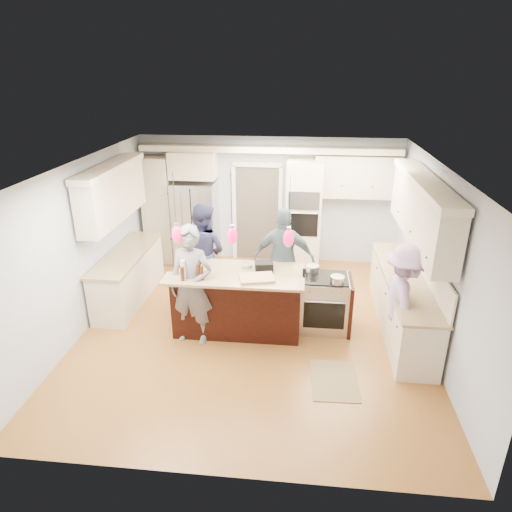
{
  "coord_description": "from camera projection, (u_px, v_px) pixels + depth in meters",
  "views": [
    {
      "loc": [
        0.73,
        -6.51,
        4.02
      ],
      "look_at": [
        0.0,
        0.35,
        1.15
      ],
      "focal_mm": 32.0,
      "sensor_mm": 36.0,
      "label": 1
    }
  ],
  "objects": [
    {
      "name": "ground_plane",
      "position": [
        254.0,
        328.0,
        7.59
      ],
      "size": [
        6.0,
        6.0,
        0.0
      ],
      "primitive_type": "plane",
      "color": "#AB722F",
      "rests_on": "ground"
    },
    {
      "name": "room_shell",
      "position": [
        254.0,
        224.0,
        6.89
      ],
      "size": [
        5.54,
        6.04,
        2.72
      ],
      "color": "#B2BCC6",
      "rests_on": "ground"
    },
    {
      "name": "refrigerator",
      "position": [
        196.0,
        223.0,
        9.82
      ],
      "size": [
        0.9,
        0.7,
        1.8
      ],
      "primitive_type": "cube",
      "color": "#B7B7BC",
      "rests_on": "ground"
    },
    {
      "name": "oven_column",
      "position": [
        303.0,
        215.0,
        9.52
      ],
      "size": [
        0.72,
        0.69,
        2.3
      ],
      "color": "beige",
      "rests_on": "ground"
    },
    {
      "name": "back_upper_cabinets",
      "position": [
        233.0,
        188.0,
        9.55
      ],
      "size": [
        5.3,
        0.61,
        2.54
      ],
      "color": "beige",
      "rests_on": "ground"
    },
    {
      "name": "right_counter_run",
      "position": [
        409.0,
        269.0,
        7.22
      ],
      "size": [
        0.64,
        3.1,
        2.51
      ],
      "color": "beige",
      "rests_on": "ground"
    },
    {
      "name": "left_cabinets",
      "position": [
        123.0,
        246.0,
        8.16
      ],
      "size": [
        0.64,
        2.3,
        2.51
      ],
      "color": "beige",
      "rests_on": "ground"
    },
    {
      "name": "kitchen_island",
      "position": [
        239.0,
        299.0,
        7.49
      ],
      "size": [
        2.1,
        1.46,
        1.12
      ],
      "color": "black",
      "rests_on": "ground"
    },
    {
      "name": "island_range",
      "position": [
        325.0,
        303.0,
        7.44
      ],
      "size": [
        0.82,
        0.71,
        0.92
      ],
      "color": "#B7B7BC",
      "rests_on": "ground"
    },
    {
      "name": "pendant_lights",
      "position": [
        232.0,
        236.0,
        6.45
      ],
      "size": [
        1.75,
        0.15,
        1.03
      ],
      "color": "black",
      "rests_on": "ground"
    },
    {
      "name": "person_bar_end",
      "position": [
        191.0,
        286.0,
        6.9
      ],
      "size": [
        0.77,
        0.57,
        1.9
      ],
      "primitive_type": "imported",
      "rotation": [
        0.0,
        0.0,
        -0.18
      ],
      "color": "slate",
      "rests_on": "ground"
    },
    {
      "name": "person_far_left",
      "position": [
        203.0,
        253.0,
        8.21
      ],
      "size": [
        1.06,
        0.94,
        1.83
      ],
      "primitive_type": "imported",
      "rotation": [
        0.0,
        0.0,
        2.82
      ],
      "color": "#282B4E",
      "rests_on": "ground"
    },
    {
      "name": "person_far_right",
      "position": [
        284.0,
        259.0,
        7.98
      ],
      "size": [
        1.09,
        0.5,
        1.82
      ],
      "primitive_type": "imported",
      "rotation": [
        0.0,
        0.0,
        3.09
      ],
      "color": "slate",
      "rests_on": "ground"
    },
    {
      "name": "person_range_side",
      "position": [
        404.0,
        301.0,
        6.64
      ],
      "size": [
        0.76,
        1.18,
        1.73
      ],
      "primitive_type": "imported",
      "rotation": [
        0.0,
        0.0,
        1.68
      ],
      "color": "#AC8BBB",
      "rests_on": "ground"
    },
    {
      "name": "floor_rug",
      "position": [
        334.0,
        380.0,
        6.32
      ],
      "size": [
        0.66,
        0.94,
        0.01
      ],
      "primitive_type": "cube",
      "rotation": [
        0.0,
        0.0,
        0.03
      ],
      "color": "olive",
      "rests_on": "ground"
    },
    {
      "name": "water_bottle",
      "position": [
        183.0,
        270.0,
        6.68
      ],
      "size": [
        0.09,
        0.09,
        0.29
      ],
      "primitive_type": "cylinder",
      "rotation": [
        0.0,
        0.0,
        -0.29
      ],
      "color": "silver",
      "rests_on": "kitchen_island"
    },
    {
      "name": "beer_bottle_a",
      "position": [
        202.0,
        273.0,
        6.68
      ],
      "size": [
        0.06,
        0.06,
        0.21
      ],
      "primitive_type": "cylinder",
      "rotation": [
        0.0,
        0.0,
        -0.19
      ],
      "color": "#481C0C",
      "rests_on": "kitchen_island"
    },
    {
      "name": "beer_bottle_b",
      "position": [
        182.0,
        274.0,
        6.64
      ],
      "size": [
        0.06,
        0.06,
        0.22
      ],
      "primitive_type": "cylinder",
      "rotation": [
        0.0,
        0.0,
        0.14
      ],
      "color": "#481C0C",
      "rests_on": "kitchen_island"
    },
    {
      "name": "beer_bottle_c",
      "position": [
        199.0,
        271.0,
        6.72
      ],
      "size": [
        0.06,
        0.06,
        0.22
      ],
      "primitive_type": "cylinder",
      "rotation": [
        0.0,
        0.0,
        -0.16
      ],
      "color": "#481C0C",
      "rests_on": "kitchen_island"
    },
    {
      "name": "drink_can",
      "position": [
        202.0,
        274.0,
        6.75
      ],
      "size": [
        0.07,
        0.07,
        0.11
      ],
      "primitive_type": "cylinder",
      "rotation": [
        0.0,
        0.0,
        0.27
      ],
      "color": "#B7B7BC",
      "rests_on": "kitchen_island"
    },
    {
      "name": "cutting_board",
      "position": [
        257.0,
        278.0,
        6.72
      ],
      "size": [
        0.57,
        0.46,
        0.04
      ],
      "primitive_type": "cube",
      "rotation": [
        0.0,
        0.0,
        0.24
      ],
      "color": "tan",
      "rests_on": "kitchen_island"
    },
    {
      "name": "pot_large",
      "position": [
        313.0,
        269.0,
        7.4
      ],
      "size": [
        0.21,
        0.21,
        0.12
      ],
      "primitive_type": "cylinder",
      "color": "#B7B7BC",
      "rests_on": "island_range"
    },
    {
      "name": "pot_small",
      "position": [
        337.0,
        280.0,
        7.05
      ],
      "size": [
        0.22,
        0.22,
        0.11
      ],
      "primitive_type": "cylinder",
      "color": "#B7B7BC",
      "rests_on": "island_range"
    }
  ]
}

